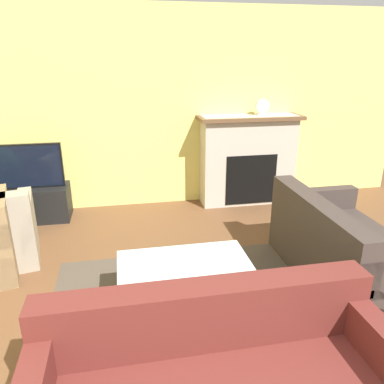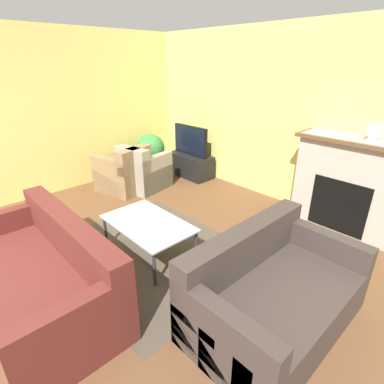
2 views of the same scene
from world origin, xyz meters
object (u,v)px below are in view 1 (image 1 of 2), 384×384
Objects in this scene: tv at (27,166)px; armchair_accent at (1,235)px; coffee_table at (185,268)px; couch_loveseat at (344,251)px; mantel_clock at (262,107)px.

armchair_accent is (-0.09, -1.07, -0.43)m from tv.
couch_loveseat is at bearing 6.69° from coffee_table.
armchair_accent is (-3.33, 0.95, 0.02)m from couch_loveseat.
mantel_clock reaches higher than couch_loveseat.
tv is 2.78m from coffee_table.
mantel_clock reaches higher than armchair_accent.
couch_loveseat is 3.46m from armchair_accent.
couch_loveseat is at bearing -32.08° from tv.
mantel_clock is at bearing -171.00° from armchair_accent.
mantel_clock is at bearing 2.42° from couch_loveseat.
armchair_accent is 0.80× the size of coffee_table.
couch_loveseat is 1.60m from coffee_table.
coffee_table is 2.94m from mantel_clock.
couch_loveseat is at bearing 152.85° from armchair_accent.
couch_loveseat reaches higher than coffee_table.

